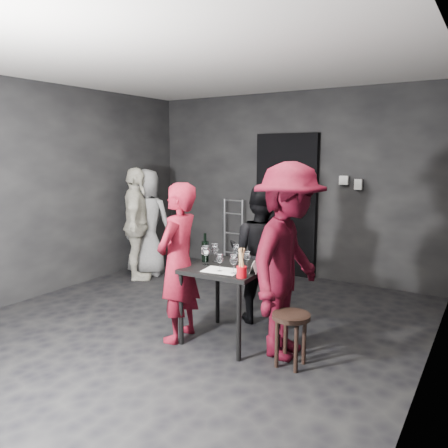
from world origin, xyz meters
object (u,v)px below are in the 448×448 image
Objects in this scene: woman_black at (260,254)px; wine_bottle at (205,251)px; bystander_cream at (136,220)px; man_maroon at (289,245)px; breadstick_cup at (242,263)px; hand_truck at (232,255)px; tasting_table at (227,276)px; stool at (291,325)px; server_red at (178,260)px; bystander_grey at (146,219)px.

wine_bottle is at bearing 54.75° from woman_black.
man_maroon is at bearing -148.84° from bystander_cream.
wine_bottle is 0.66m from breadstick_cup.
hand_truck is 3.21m from breadstick_cup.
tasting_table is 2.59× the size of wine_bottle.
stool is 1.25m from server_red.
bystander_cream reaches higher than woman_black.
bystander_grey is 2.39m from wine_bottle.
bystander_cream is 2.87m from breadstick_cup.
wine_bottle is at bearing -64.00° from hand_truck.
stool is at bearing -151.16° from bystander_cream.
hand_truck is at bearing 38.02° from man_maroon.
breadstick_cup is at bearing 130.15° from man_maroon.
stool is at bearing -49.21° from hand_truck.
breadstick_cup is (1.69, -2.64, 0.67)m from hand_truck.
stool is 0.28× the size of bystander_grey.
breadstick_cup is (-0.43, -0.10, 0.51)m from stool.
hand_truck is 0.53× the size of man_maroon.
hand_truck is 2.79m from tasting_table.
man_maroon reaches higher than breadstick_cup.
tasting_table is at bearing 90.01° from man_maroon.
hand_truck is 2.33× the size of stool.
stool is at bearing 124.93° from woman_black.
tasting_table is 0.73m from man_maroon.
stool is (0.74, -0.16, -0.28)m from tasting_table.
bystander_cream is at bearing 151.14° from wine_bottle.
server_red is at bearing -152.22° from tasting_table.
wine_bottle is 1.04× the size of breadstick_cup.
tasting_table is 0.35m from wine_bottle.
tasting_table is 0.63m from woman_black.
wine_bottle is at bearing 130.47° from bystander_grey.
tasting_table is 2.65m from bystander_grey.
woman_black is 5.34× the size of breadstick_cup.
bystander_grey reaches higher than hand_truck.
server_red is at bearing -68.89° from hand_truck.
breadstick_cup is (-0.31, -0.29, -0.15)m from man_maroon.
man_maroon is 7.36× the size of breadstick_cup.
tasting_table is at bearing 167.85° from stool.
server_red is at bearing -176.98° from stool.
bystander_cream is at bearing 151.70° from breadstick_cup.
breadstick_cup is at bearing 132.06° from bystander_grey.
woman_black is at bearing -140.09° from bystander_cream.
hand_truck is at bearing -146.56° from bystander_grey.
bystander_cream reaches higher than breadstick_cup.
wine_bottle reaches higher than tasting_table.
wine_bottle is (-0.90, 0.01, -0.17)m from man_maroon.
wine_bottle is (-0.31, -0.59, 0.12)m from woman_black.
hand_truck is 3.92× the size of breadstick_cup.
woman_black is 0.68m from wine_bottle.
wine_bottle is at bearing 153.57° from breadstick_cup.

